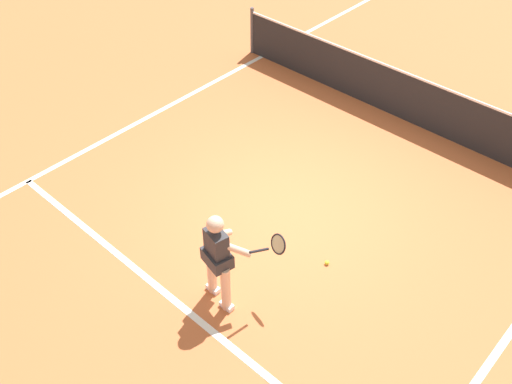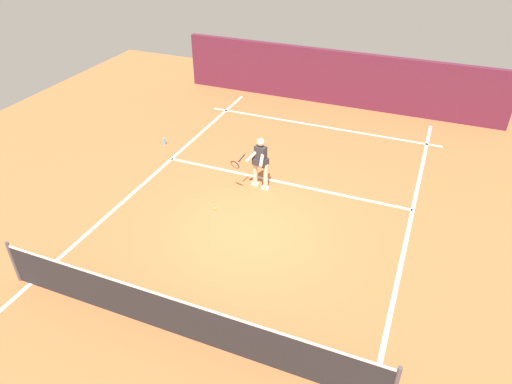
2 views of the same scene
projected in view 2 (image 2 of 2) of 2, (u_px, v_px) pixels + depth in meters
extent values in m
plane|color=#C66638|center=(250.00, 230.00, 11.75)|extent=(23.46, 23.46, 0.00)
cube|color=#561E33|center=(337.00, 78.00, 17.91)|extent=(12.41, 0.24, 2.10)
cube|color=white|center=(320.00, 126.00, 16.79)|extent=(8.41, 0.10, 0.01)
cube|color=white|center=(282.00, 182.00, 13.64)|extent=(7.41, 0.10, 0.01)
cube|color=white|center=(400.00, 268.00, 10.59)|extent=(0.10, 16.05, 0.01)
cube|color=white|center=(126.00, 199.00, 12.91)|extent=(0.10, 16.05, 0.01)
cylinder|color=#4C4C51|center=(14.00, 262.00, 10.00)|extent=(0.08, 0.08, 1.07)
cube|color=#232326|center=(177.00, 318.00, 8.78)|extent=(7.93, 0.02, 0.95)
cube|color=white|center=(175.00, 299.00, 8.50)|extent=(7.93, 0.02, 0.04)
cylinder|color=beige|center=(266.00, 177.00, 13.14)|extent=(0.13, 0.13, 0.78)
cylinder|color=beige|center=(255.00, 173.00, 13.32)|extent=(0.13, 0.13, 0.78)
cube|color=white|center=(266.00, 187.00, 13.34)|extent=(0.20, 0.10, 0.08)
cube|color=white|center=(255.00, 184.00, 13.51)|extent=(0.20, 0.10, 0.08)
cube|color=#2D2D33|center=(261.00, 155.00, 12.87)|extent=(0.36, 0.27, 0.52)
cube|color=#2D2D33|center=(261.00, 161.00, 12.98)|extent=(0.45, 0.36, 0.20)
sphere|color=beige|center=(261.00, 142.00, 12.65)|extent=(0.22, 0.22, 0.22)
cylinder|color=beige|center=(262.00, 158.00, 12.69)|extent=(0.19, 0.49, 0.37)
cylinder|color=beige|center=(253.00, 155.00, 12.83)|extent=(0.37, 0.43, 0.37)
cylinder|color=black|center=(242.00, 158.00, 12.76)|extent=(0.10, 0.29, 0.14)
torus|color=black|center=(235.00, 165.00, 12.59)|extent=(0.30, 0.18, 0.28)
cylinder|color=beige|center=(235.00, 165.00, 12.59)|extent=(0.25, 0.14, 0.23)
sphere|color=#D1E533|center=(215.00, 209.00, 12.48)|extent=(0.07, 0.07, 0.07)
cylinder|color=#4C9EE5|center=(165.00, 141.00, 15.54)|extent=(0.07, 0.07, 0.24)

